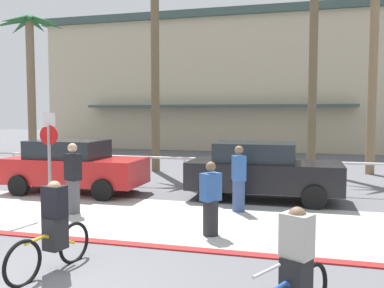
# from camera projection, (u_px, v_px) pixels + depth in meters

# --- Properties ---
(ground_plane) EXTENTS (80.00, 80.00, 0.00)m
(ground_plane) POSITION_uv_depth(u_px,v_px,m) (195.00, 180.00, 15.77)
(ground_plane) COLOR #5B5B60
(sidewalk_strip) EXTENTS (44.00, 4.00, 0.02)m
(sidewalk_strip) POSITION_uv_depth(u_px,v_px,m) (136.00, 217.00, 10.18)
(sidewalk_strip) COLOR beige
(sidewalk_strip) RESTS_ON ground
(curb_paint) EXTENTS (44.00, 0.24, 0.03)m
(curb_paint) POSITION_uv_depth(u_px,v_px,m) (97.00, 241.00, 8.25)
(curb_paint) COLOR maroon
(curb_paint) RESTS_ON ground
(building_backdrop) EXTENTS (25.72, 13.05, 9.34)m
(building_backdrop) POSITION_uv_depth(u_px,v_px,m) (231.00, 86.00, 33.02)
(building_backdrop) COLOR #BCAD8E
(building_backdrop) RESTS_ON ground
(rail_fence) EXTENTS (27.54, 0.08, 1.04)m
(rail_fence) POSITION_uv_depth(u_px,v_px,m) (185.00, 163.00, 14.26)
(rail_fence) COLOR white
(rail_fence) RESTS_ON ground
(stop_sign_bike_lane) EXTENTS (0.52, 0.56, 2.56)m
(stop_sign_bike_lane) POSITION_uv_depth(u_px,v_px,m) (49.00, 147.00, 10.78)
(stop_sign_bike_lane) COLOR gray
(stop_sign_bike_lane) RESTS_ON ground
(palm_tree_2) EXTENTS (3.05, 3.30, 6.93)m
(palm_tree_2) POSITION_uv_depth(u_px,v_px,m) (30.00, 54.00, 18.62)
(palm_tree_2) COLOR #756047
(palm_tree_2) RESTS_ON ground
(palm_tree_3) EXTENTS (2.91, 3.20, 8.66)m
(palm_tree_3) POSITION_uv_depth(u_px,v_px,m) (156.00, 26.00, 17.86)
(palm_tree_3) COLOR brown
(palm_tree_3) RESTS_ON ground
(palm_tree_4) EXTENTS (3.40, 3.11, 8.84)m
(palm_tree_4) POSITION_uv_depth(u_px,v_px,m) (314.00, 15.00, 17.48)
(palm_tree_4) COLOR brown
(palm_tree_4) RESTS_ON ground
(palm_tree_5) EXTENTS (2.79, 3.41, 9.03)m
(palm_tree_5) POSITION_uv_depth(u_px,v_px,m) (375.00, 11.00, 16.87)
(palm_tree_5) COLOR #846B4C
(palm_tree_5) RESTS_ON ground
(car_red_1) EXTENTS (4.40, 2.02, 1.69)m
(car_red_1) POSITION_uv_depth(u_px,v_px,m) (74.00, 166.00, 13.21)
(car_red_1) COLOR red
(car_red_1) RESTS_ON ground
(car_black_2) EXTENTS (4.40, 2.02, 1.69)m
(car_black_2) POSITION_uv_depth(u_px,v_px,m) (262.00, 171.00, 12.17)
(car_black_2) COLOR black
(car_black_2) RESTS_ON ground
(cyclist_blue_0) EXTENTS (0.93, 1.62, 1.50)m
(cyclist_blue_0) POSITION_uv_depth(u_px,v_px,m) (294.00, 273.00, 4.85)
(cyclist_blue_0) COLOR black
(cyclist_blue_0) RESTS_ON ground
(cyclist_yellow_1) EXTENTS (0.42, 1.80, 1.50)m
(cyclist_yellow_1) POSITION_uv_depth(u_px,v_px,m) (53.00, 229.00, 6.68)
(cyclist_yellow_1) COLOR black
(cyclist_yellow_1) RESTS_ON ground
(pedestrian_0) EXTENTS (0.45, 0.48, 1.56)m
(pedestrian_0) POSITION_uv_depth(u_px,v_px,m) (211.00, 202.00, 8.60)
(pedestrian_0) COLOR #232326
(pedestrian_0) RESTS_ON ground
(pedestrian_1) EXTENTS (0.43, 0.48, 1.72)m
(pedestrian_1) POSITION_uv_depth(u_px,v_px,m) (239.00, 181.00, 10.70)
(pedestrian_1) COLOR #384C7A
(pedestrian_1) RESTS_ON ground
(pedestrian_2) EXTENTS (0.47, 0.42, 1.80)m
(pedestrian_2) POSITION_uv_depth(u_px,v_px,m) (73.00, 181.00, 10.48)
(pedestrian_2) COLOR #4C4C51
(pedestrian_2) RESTS_ON ground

